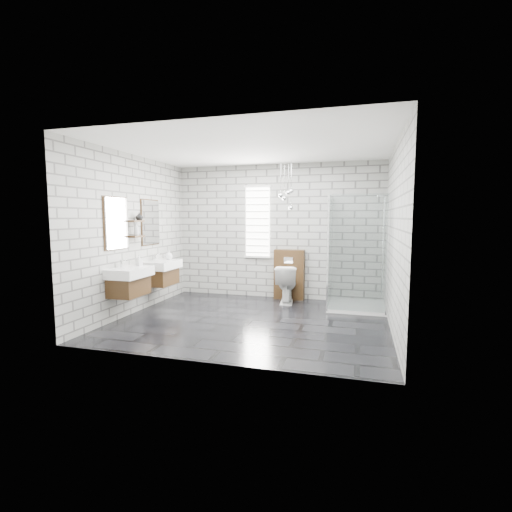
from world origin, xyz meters
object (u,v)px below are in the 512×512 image
at_px(shower_enclosure, 351,281).
at_px(toilet, 286,284).
at_px(vanity_right, 160,266).
at_px(cistern_panel, 289,275).
at_px(vanity_left, 128,273).

height_order(shower_enclosure, toilet, shower_enclosure).
bearing_deg(vanity_right, cistern_panel, 29.00).
bearing_deg(vanity_left, cistern_panel, 45.31).
distance_m(cistern_panel, shower_enclosure, 1.32).
bearing_deg(cistern_panel, shower_enclosure, -23.01).
distance_m(vanity_left, vanity_right, 1.00).
bearing_deg(shower_enclosure, cistern_panel, 156.99).
distance_m(vanity_right, cistern_panel, 2.52).
bearing_deg(toilet, shower_enclosure, 162.53).
height_order(cistern_panel, shower_enclosure, shower_enclosure).
height_order(vanity_right, shower_enclosure, shower_enclosure).
distance_m(vanity_right, toilet, 2.41).
bearing_deg(shower_enclosure, vanity_left, -153.53).
bearing_deg(cistern_panel, vanity_right, -151.00).
xyz_separation_m(vanity_right, toilet, (2.19, 0.91, -0.39)).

